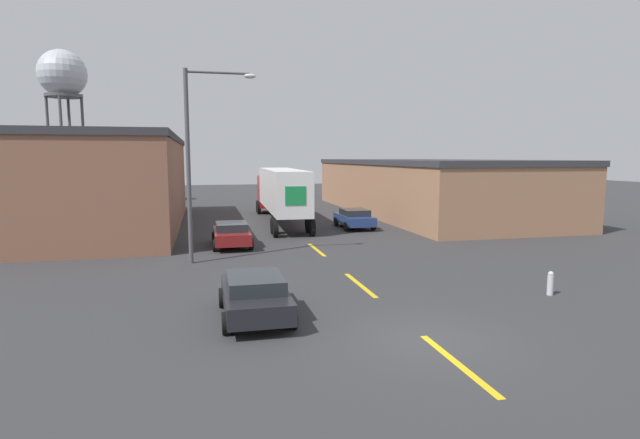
% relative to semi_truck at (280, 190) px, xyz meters
% --- Properties ---
extents(ground_plane, '(160.00, 160.00, 0.00)m').
position_rel_semi_truck_xyz_m(ground_plane, '(0.17, -25.48, -2.45)').
color(ground_plane, '#333335').
extents(road_centerline, '(0.20, 19.05, 0.01)m').
position_rel_semi_truck_xyz_m(road_centerline, '(0.17, -19.41, -2.44)').
color(road_centerline, gold).
rests_on(road_centerline, ground_plane).
extents(warehouse_left, '(11.16, 23.14, 6.39)m').
position_rel_semi_truck_xyz_m(warehouse_left, '(-12.84, -0.25, 0.75)').
color(warehouse_left, brown).
rests_on(warehouse_left, ground_plane).
extents(warehouse_right, '(11.68, 29.63, 4.73)m').
position_rel_semi_truck_xyz_m(warehouse_right, '(13.45, 3.82, -0.08)').
color(warehouse_right, '#9E7051').
rests_on(warehouse_right, ground_plane).
extents(semi_truck, '(3.08, 16.39, 4.07)m').
position_rel_semi_truck_xyz_m(semi_truck, '(0.00, 0.00, 0.00)').
color(semi_truck, '#B21919').
rests_on(semi_truck, ground_plane).
extents(parked_car_right_far, '(2.11, 4.24, 1.35)m').
position_rel_semi_truck_xyz_m(parked_car_right_far, '(4.56, -4.38, -1.72)').
color(parked_car_right_far, navy).
rests_on(parked_car_right_far, ground_plane).
extents(parked_car_left_near, '(2.11, 4.24, 1.35)m').
position_rel_semi_truck_xyz_m(parked_car_left_near, '(-4.21, -22.47, -1.72)').
color(parked_car_left_near, black).
rests_on(parked_car_left_near, ground_plane).
extents(parked_car_left_far, '(2.11, 4.24, 1.35)m').
position_rel_semi_truck_xyz_m(parked_car_left_far, '(-4.21, -9.77, -1.72)').
color(parked_car_left_far, maroon).
rests_on(parked_car_left_far, ground_plane).
extents(water_tower, '(4.70, 4.70, 15.65)m').
position_rel_semi_truck_xyz_m(water_tower, '(-19.15, 18.56, 10.53)').
color(water_tower, '#47474C').
rests_on(water_tower, ground_plane).
extents(street_lamp, '(3.26, 0.32, 8.90)m').
position_rel_semi_truck_xyz_m(street_lamp, '(-5.93, -13.76, 2.74)').
color(street_lamp, '#4C4C51').
rests_on(street_lamp, ground_plane).
extents(fire_hydrant, '(0.22, 0.22, 0.87)m').
position_rel_semi_truck_xyz_m(fire_hydrant, '(6.40, -22.35, -2.01)').
color(fire_hydrant, silver).
rests_on(fire_hydrant, ground_plane).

